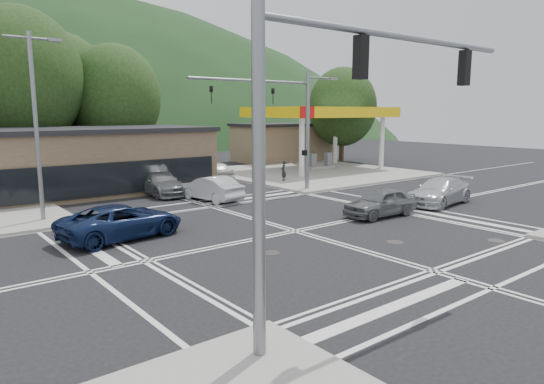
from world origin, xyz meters
TOP-DOWN VIEW (x-y plane):
  - ground at (0.00, 0.00)m, footprint 120.00×120.00m
  - sidewalk_ne at (15.00, 15.00)m, footprint 16.00×16.00m
  - gas_station_canopy at (16.99, 15.99)m, footprint 12.32×8.34m
  - convenience_store at (20.00, 25.00)m, footprint 10.00×6.00m
  - commercial_row at (-8.00, 17.00)m, footprint 24.00×8.00m
  - tree_n_b at (-6.00, 24.00)m, footprint 9.00×9.00m
  - tree_n_c at (1.00, 24.00)m, footprint 7.60×7.60m
  - tree_n_e at (-2.00, 28.00)m, footprint 8.40×8.40m
  - tree_ne at (24.00, 20.00)m, footprint 7.20×7.20m
  - streetlight_nw at (-8.44, 9.00)m, footprint 2.50×0.25m
  - signal_mast_ne at (6.95, 8.20)m, footprint 11.65×0.30m
  - signal_mast_sw at (-6.39, -8.20)m, footprint 9.14×0.28m
  - car_blue_west at (-6.61, 3.68)m, footprint 5.60×3.22m
  - car_grey_center at (5.55, -0.30)m, footprint 4.31×1.91m
  - car_silver_east at (10.91, -0.30)m, footprint 5.44×2.78m
  - car_queue_a at (1.00, 9.00)m, footprint 2.25×4.71m
  - car_queue_b at (5.50, 15.99)m, footprint 2.47×4.81m
  - car_northbound at (-0.55, 12.88)m, footprint 2.32×5.32m
  - pedestrian at (9.32, 12.06)m, footprint 0.67×0.61m

SIDE VIEW (x-z plane):
  - ground at x=0.00m, z-range 0.00..0.00m
  - sidewalk_ne at x=15.00m, z-range 0.00..0.15m
  - car_grey_center at x=5.55m, z-range 0.00..1.44m
  - car_blue_west at x=-6.61m, z-range 0.00..1.47m
  - car_queue_a at x=1.00m, z-range 0.00..1.49m
  - car_silver_east at x=10.91m, z-range 0.00..1.51m
  - car_northbound at x=-0.55m, z-range 0.00..1.52m
  - car_queue_b at x=5.50m, z-range 0.00..1.57m
  - pedestrian at x=9.32m, z-range 0.15..1.68m
  - convenience_store at x=20.00m, z-range 0.00..3.80m
  - commercial_row at x=-8.00m, z-range 0.00..4.00m
  - gas_station_canopy at x=16.99m, z-range 2.17..7.92m
  - streetlight_nw at x=-8.44m, z-range 0.55..9.55m
  - signal_mast_ne at x=6.95m, z-range 1.07..9.07m
  - signal_mast_sw at x=-6.39m, z-range 1.12..9.12m
  - tree_ne at x=24.00m, z-range 0.85..10.84m
  - tree_n_c at x=1.00m, z-range 1.06..11.93m
  - tree_n_e at x=-2.00m, z-range 1.15..13.13m
  - tree_n_b at x=-6.00m, z-range 1.30..14.28m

